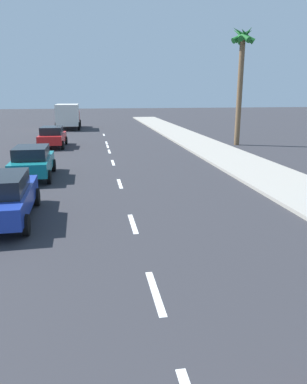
# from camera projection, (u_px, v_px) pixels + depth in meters

# --- Properties ---
(ground_plane) EXTENTS (160.00, 160.00, 0.00)m
(ground_plane) POSITION_uv_depth(u_px,v_px,m) (116.00, 171.00, 19.40)
(ground_plane) COLOR #2D2D33
(sidewalk_strip) EXTENTS (3.60, 80.00, 0.14)m
(sidewalk_strip) POSITION_uv_depth(u_px,v_px,m) (234.00, 159.00, 22.47)
(sidewalk_strip) COLOR #9E998E
(sidewalk_strip) RESTS_ON ground
(lane_stripe_2) EXTENTS (0.16, 1.80, 0.01)m
(lane_stripe_2) POSITION_uv_depth(u_px,v_px,m) (155.00, 292.00, 7.67)
(lane_stripe_2) COLOR white
(lane_stripe_2) RESTS_ON ground
(lane_stripe_3) EXTENTS (0.16, 1.80, 0.01)m
(lane_stripe_3) POSITION_uv_depth(u_px,v_px,m) (133.00, 224.00, 11.68)
(lane_stripe_3) COLOR white
(lane_stripe_3) RESTS_ON ground
(lane_stripe_4) EXTENTS (0.16, 1.80, 0.01)m
(lane_stripe_4) POSITION_uv_depth(u_px,v_px,m) (120.00, 184.00, 16.79)
(lane_stripe_4) COLOR white
(lane_stripe_4) RESTS_ON ground
(lane_stripe_5) EXTENTS (0.16, 1.80, 0.01)m
(lane_stripe_5) POSITION_uv_depth(u_px,v_px,m) (113.00, 163.00, 21.81)
(lane_stripe_5) COLOR white
(lane_stripe_5) RESTS_ON ground
(lane_stripe_6) EXTENTS (0.16, 1.80, 0.01)m
(lane_stripe_6) POSITION_uv_depth(u_px,v_px,m) (109.00, 151.00, 25.96)
(lane_stripe_6) COLOR white
(lane_stripe_6) RESTS_ON ground
(lane_stripe_7) EXTENTS (0.16, 1.80, 0.01)m
(lane_stripe_7) POSITION_uv_depth(u_px,v_px,m) (108.00, 146.00, 28.38)
(lane_stripe_7) COLOR white
(lane_stripe_7) RESTS_ON ground
(lane_stripe_8) EXTENTS (0.16, 1.80, 0.01)m
(lane_stripe_8) POSITION_uv_depth(u_px,v_px,m) (106.00, 143.00, 30.37)
(lane_stripe_8) COLOR white
(lane_stripe_8) RESTS_ON ground
(lane_stripe_9) EXTENTS (0.16, 1.80, 0.01)m
(lane_stripe_9) POSITION_uv_depth(u_px,v_px,m) (104.00, 135.00, 36.16)
(lane_stripe_9) COLOR white
(lane_stripe_9) RESTS_ON ground
(parked_car_blue) EXTENTS (2.16, 4.50, 1.57)m
(parked_car_blue) POSITION_uv_depth(u_px,v_px,m) (0.00, 196.00, 11.71)
(parked_car_blue) COLOR #1E389E
(parked_car_blue) RESTS_ON ground
(parked_car_teal) EXTENTS (1.94, 4.11, 1.57)m
(parked_car_teal) POSITION_uv_depth(u_px,v_px,m) (32.00, 161.00, 17.72)
(parked_car_teal) COLOR #14727A
(parked_car_teal) RESTS_ON ground
(parked_car_red) EXTENTS (2.01, 4.19, 1.57)m
(parked_car_red) POSITION_uv_depth(u_px,v_px,m) (52.00, 136.00, 27.83)
(parked_car_red) COLOR red
(parked_car_red) RESTS_ON ground
(delivery_truck) EXTENTS (2.69, 6.24, 2.80)m
(delivery_truck) POSITION_uv_depth(u_px,v_px,m) (68.00, 116.00, 41.62)
(delivery_truck) COLOR maroon
(delivery_truck) RESTS_ON ground
(palm_tree_far) EXTENTS (1.82, 1.99, 8.91)m
(palm_tree_far) POSITION_uv_depth(u_px,v_px,m) (242.00, 57.00, 27.47)
(palm_tree_far) COLOR brown
(palm_tree_far) RESTS_ON ground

